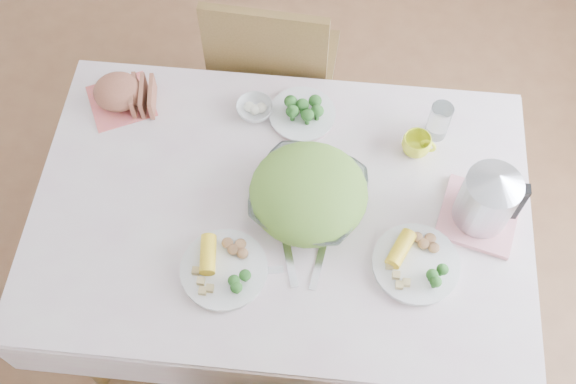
# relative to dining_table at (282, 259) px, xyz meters

# --- Properties ---
(floor) EXTENTS (3.60, 3.60, 0.00)m
(floor) POSITION_rel_dining_table_xyz_m (0.00, 0.00, -0.38)
(floor) COLOR brown
(floor) RESTS_ON ground
(dining_table) EXTENTS (1.40, 0.90, 0.75)m
(dining_table) POSITION_rel_dining_table_xyz_m (0.00, 0.00, 0.00)
(dining_table) COLOR brown
(dining_table) RESTS_ON floor
(tablecloth) EXTENTS (1.50, 1.00, 0.01)m
(tablecloth) POSITION_rel_dining_table_xyz_m (0.00, 0.00, 0.38)
(tablecloth) COLOR silver
(tablecloth) RESTS_ON dining_table
(chair_far) EXTENTS (0.47, 0.47, 0.99)m
(chair_far) POSITION_rel_dining_table_xyz_m (-0.10, 0.76, 0.09)
(chair_far) COLOR brown
(chair_far) RESTS_ON floor
(salad_bowl) EXTENTS (0.40, 0.40, 0.08)m
(salad_bowl) POSITION_rel_dining_table_xyz_m (0.08, 0.02, 0.43)
(salad_bowl) COLOR white
(salad_bowl) RESTS_ON tablecloth
(dinner_plate_left) EXTENTS (0.30, 0.30, 0.02)m
(dinner_plate_left) POSITION_rel_dining_table_xyz_m (-0.14, -0.23, 0.40)
(dinner_plate_left) COLOR white
(dinner_plate_left) RESTS_ON tablecloth
(dinner_plate_right) EXTENTS (0.36, 0.36, 0.02)m
(dinner_plate_right) POSITION_rel_dining_table_xyz_m (0.41, -0.15, 0.40)
(dinner_plate_right) COLOR white
(dinner_plate_right) RESTS_ON tablecloth
(broccoli_plate) EXTENTS (0.23, 0.23, 0.02)m
(broccoli_plate) POSITION_rel_dining_table_xyz_m (0.03, 0.34, 0.40)
(broccoli_plate) COLOR beige
(broccoli_plate) RESTS_ON tablecloth
(napkin) EXTENTS (0.27, 0.27, 0.00)m
(napkin) POSITION_rel_dining_table_xyz_m (-0.57, 0.34, 0.39)
(napkin) COLOR #DB5F59
(napkin) RESTS_ON tablecloth
(bread_loaf) EXTENTS (0.18, 0.18, 0.10)m
(bread_loaf) POSITION_rel_dining_table_xyz_m (-0.57, 0.34, 0.45)
(bread_loaf) COLOR brown
(bread_loaf) RESTS_ON napkin
(fruit_bowl) EXTENTS (0.13, 0.13, 0.04)m
(fruit_bowl) POSITION_rel_dining_table_xyz_m (-0.12, 0.34, 0.41)
(fruit_bowl) COLOR white
(fruit_bowl) RESTS_ON tablecloth
(yellow_mug) EXTENTS (0.12, 0.12, 0.07)m
(yellow_mug) POSITION_rel_dining_table_xyz_m (0.40, 0.24, 0.42)
(yellow_mug) COLOR yellow
(yellow_mug) RESTS_ON tablecloth
(glass_tumbler) EXTENTS (0.08, 0.08, 0.13)m
(glass_tumbler) POSITION_rel_dining_table_xyz_m (0.47, 0.32, 0.45)
(glass_tumbler) COLOR white
(glass_tumbler) RESTS_ON tablecloth
(pink_tray) EXTENTS (0.27, 0.27, 0.02)m
(pink_tray) POSITION_rel_dining_table_xyz_m (0.59, 0.02, 0.40)
(pink_tray) COLOR pink
(pink_tray) RESTS_ON tablecloth
(electric_kettle) EXTENTS (0.16, 0.16, 0.23)m
(electric_kettle) POSITION_rel_dining_table_xyz_m (0.59, 0.02, 0.51)
(electric_kettle) COLOR #B2B5BA
(electric_kettle) RESTS_ON pink_tray
(fork_left) EXTENTS (0.07, 0.19, 0.00)m
(fork_left) POSITION_rel_dining_table_xyz_m (0.04, -0.16, 0.39)
(fork_left) COLOR silver
(fork_left) RESTS_ON tablecloth
(fork_right) EXTENTS (0.05, 0.19, 0.00)m
(fork_right) POSITION_rel_dining_table_xyz_m (0.13, -0.17, 0.39)
(fork_right) COLOR silver
(fork_right) RESTS_ON tablecloth
(knife) EXTENTS (0.19, 0.06, 0.00)m
(knife) POSITION_rel_dining_table_xyz_m (-0.07, -0.22, 0.39)
(knife) COLOR silver
(knife) RESTS_ON tablecloth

